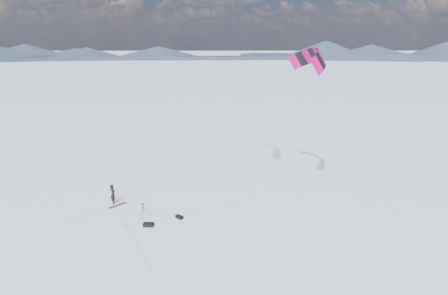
{
  "coord_description": "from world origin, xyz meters",
  "views": [
    {
      "loc": [
        7.02,
        -22.18,
        12.63
      ],
      "look_at": [
        7.48,
        3.1,
        4.69
      ],
      "focal_mm": 26.0,
      "sensor_mm": 36.0,
      "label": 1
    }
  ],
  "objects_px": {
    "snowboard": "(118,205)",
    "gear_bag_b": "(179,217)",
    "tripod": "(143,209)",
    "gear_bag_a": "(149,225)",
    "snowkiter": "(114,203)"
  },
  "relations": [
    {
      "from": "snowkiter",
      "to": "snowboard",
      "type": "bearing_deg",
      "value": -145.68
    },
    {
      "from": "gear_bag_b",
      "to": "gear_bag_a",
      "type": "bearing_deg",
      "value": -111.88
    },
    {
      "from": "gear_bag_a",
      "to": "gear_bag_b",
      "type": "height_order",
      "value": "gear_bag_a"
    },
    {
      "from": "tripod",
      "to": "gear_bag_a",
      "type": "distance_m",
      "value": 1.43
    },
    {
      "from": "snowkiter",
      "to": "gear_bag_b",
      "type": "height_order",
      "value": "snowkiter"
    },
    {
      "from": "snowboard",
      "to": "gear_bag_b",
      "type": "height_order",
      "value": "gear_bag_b"
    },
    {
      "from": "tripod",
      "to": "gear_bag_a",
      "type": "bearing_deg",
      "value": -90.4
    },
    {
      "from": "snowkiter",
      "to": "snowboard",
      "type": "distance_m",
      "value": 0.59
    },
    {
      "from": "gear_bag_a",
      "to": "snowboard",
      "type": "bearing_deg",
      "value": 138.86
    },
    {
      "from": "snowboard",
      "to": "snowkiter",
      "type": "bearing_deg",
      "value": 95.42
    },
    {
      "from": "snowboard",
      "to": "gear_bag_b",
      "type": "xyz_separation_m",
      "value": [
        5.33,
        -2.2,
        0.1
      ]
    },
    {
      "from": "snowkiter",
      "to": "tripod",
      "type": "height_order",
      "value": "tripod"
    },
    {
      "from": "tripod",
      "to": "gear_bag_b",
      "type": "xyz_separation_m",
      "value": [
        2.7,
        0.01,
        -0.7
      ]
    },
    {
      "from": "snowboard",
      "to": "tripod",
      "type": "relative_size",
      "value": 1.2
    },
    {
      "from": "snowkiter",
      "to": "tripod",
      "type": "xyz_separation_m",
      "value": [
        3.07,
        -2.59,
        0.82
      ]
    }
  ]
}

